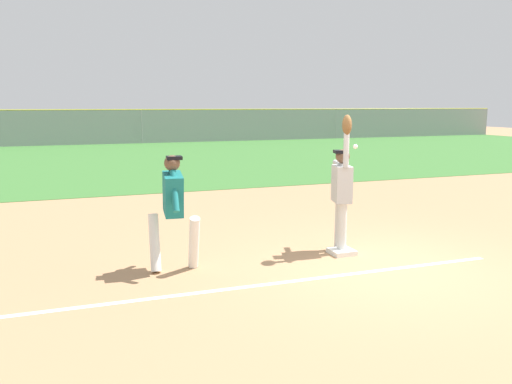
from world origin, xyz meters
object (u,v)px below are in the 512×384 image
object	(u,v)px
parked_car_blue	(211,129)
parked_car_silver	(290,128)
baseball	(355,147)
fielder	(342,186)
runner	(173,205)
parked_car_black	(130,130)
first_base	(342,252)
parked_car_green	(33,132)

from	to	relation	value
parked_car_blue	parked_car_silver	world-z (taller)	same
baseball	fielder	bearing A→B (deg)	105.56
runner	parked_car_black	size ratio (longest dim) A/B	0.38
first_base	parked_car_blue	size ratio (longest dim) A/B	0.08
baseball	parked_car_black	bearing A→B (deg)	90.48
parked_car_black	parked_car_silver	xyz separation A→B (m)	(12.07, -0.54, 0.00)
fielder	runner	size ratio (longest dim) A/B	1.33
runner	fielder	bearing A→B (deg)	4.71
first_base	parked_car_blue	distance (m)	30.51
first_base	runner	xyz separation A→B (m)	(-2.75, 0.11, 0.96)
fielder	parked_car_black	bearing A→B (deg)	-73.83
parked_car_green	runner	bearing A→B (deg)	-83.31
fielder	parked_car_blue	bearing A→B (deg)	-85.08
first_base	baseball	bearing A→B (deg)	-48.95
fielder	parked_car_blue	xyz separation A→B (m)	(5.74, 29.83, -0.45)
runner	parked_car_green	distance (m)	29.39
parked_car_blue	runner	bearing A→B (deg)	-100.51
fielder	parked_car_green	distance (m)	29.85
baseball	parked_car_silver	xyz separation A→B (m)	(11.82, 29.30, -1.11)
parked_car_silver	parked_car_black	bearing A→B (deg)	175.24
parked_car_green	fielder	bearing A→B (deg)	-77.99
first_base	parked_car_blue	xyz separation A→B (m)	(5.79, 29.95, 0.63)
first_base	fielder	xyz separation A→B (m)	(0.04, 0.12, 1.08)
parked_car_blue	first_base	bearing A→B (deg)	-95.49
parked_car_silver	fielder	bearing A→B (deg)	-114.46
runner	parked_car_black	distance (m)	29.71
runner	parked_car_silver	xyz separation A→B (m)	(14.68, 29.06, -0.32)
baseball	parked_car_green	bearing A→B (deg)	102.45
runner	parked_car_blue	distance (m)	31.04
first_base	parked_car_silver	distance (m)	31.52
parked_car_black	baseball	bearing A→B (deg)	-95.62
parked_car_blue	baseball	bearing A→B (deg)	-95.23
runner	parked_car_blue	size ratio (longest dim) A/B	0.38
first_base	fielder	distance (m)	1.09
parked_car_black	runner	bearing A→B (deg)	-101.15
fielder	runner	world-z (taller)	fielder
parked_car_green	parked_car_silver	bearing A→B (deg)	-0.74
first_base	baseball	xyz separation A→B (m)	(0.11, -0.13, 1.74)
parked_car_black	parked_car_silver	size ratio (longest dim) A/B	1.02
baseball	runner	bearing A→B (deg)	175.10
parked_car_black	parked_car_blue	world-z (taller)	same
parked_car_green	parked_car_silver	size ratio (longest dim) A/B	0.99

